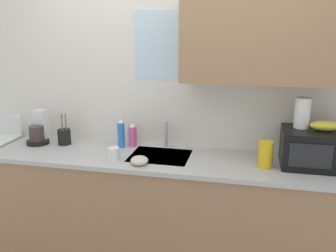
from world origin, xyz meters
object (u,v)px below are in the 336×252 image
Objects in this scene: dish_soap_bottle_blue at (121,134)px; mug_white at (114,154)px; microwave at (314,148)px; paper_towel_roll at (302,113)px; small_bowl at (139,160)px; utensil_crock at (64,136)px; dish_soap_bottle_pink at (133,135)px; banana_bunch at (325,126)px; coffee_maker at (39,131)px; cereal_canister at (266,155)px.

dish_soap_bottle_blue is 0.30m from mug_white.
microwave reaches higher than dish_soap_bottle_blue.
small_bowl is (-1.13, -0.30, -0.35)m from paper_towel_roll.
small_bowl is at bearing -53.18° from dish_soap_bottle_blue.
dish_soap_bottle_blue is 1.89× the size of small_bowl.
small_bowl is (0.76, -0.32, -0.04)m from utensil_crock.
paper_towel_roll is 1.08× the size of dish_soap_bottle_pink.
microwave is 2.00m from utensil_crock.
paper_towel_roll is at bearing 161.57° from banana_bunch.
small_bowl is (0.99, -0.31, -0.07)m from coffee_maker.
dish_soap_bottle_pink is 2.15× the size of mug_white.
dish_soap_bottle_pink is at bearing 6.53° from coffee_maker.
dish_soap_bottle_blue is at bearing 176.05° from microwave.
dish_soap_bottle_pink is at bearing 174.09° from banana_bunch.
banana_bunch reaches higher than dish_soap_bottle_blue.
microwave is 1.26m from small_bowl.
paper_towel_roll reaches higher than cereal_canister.
cereal_canister is at bearing -147.99° from paper_towel_roll.
dish_soap_bottle_blue is (0.73, 0.04, 0.01)m from coffee_maker.
dish_soap_bottle_blue is 2.58× the size of mug_white.
coffee_maker is at bearing 178.53° from banana_bunch.
paper_towel_roll is 0.40m from cereal_canister.
microwave is 1.72× the size of utensil_crock.
mug_white is (0.04, -0.29, -0.07)m from dish_soap_bottle_blue.
banana_bunch is 0.98× the size of dish_soap_bottle_pink.
coffee_maker is at bearing -176.59° from dish_soap_bottle_blue.
microwave is at bearing -178.23° from banana_bunch.
paper_towel_roll is at bearing 32.01° from cereal_canister.
mug_white is at bearing -172.80° from banana_bunch.
dish_soap_bottle_blue is (-1.50, 0.10, -0.02)m from microwave.
mug_white is 0.60m from utensil_crock.
utensil_crock is (-1.90, 0.02, -0.31)m from paper_towel_roll.
dish_soap_bottle_pink is at bearing 114.14° from small_bowl.
cereal_canister is (-0.24, -0.15, -0.28)m from paper_towel_roll.
banana_bunch is at bearing -5.91° from dish_soap_bottle_pink.
coffee_maker reaches higher than dish_soap_bottle_pink.
utensil_crock is at bearing 174.15° from cereal_canister.
coffee_maker is 2.95× the size of mug_white.
paper_towel_roll reaches higher than microwave.
banana_bunch reaches higher than small_bowl.
banana_bunch is (0.05, 0.00, 0.17)m from microwave.
mug_white is (-0.04, -0.34, -0.05)m from dish_soap_bottle_pink.
microwave is 2.38× the size of cereal_canister.
utensil_crock is (-0.54, 0.26, 0.02)m from mug_white.
coffee_maker reaches higher than mug_white.
dish_soap_bottle_blue reaches higher than cereal_canister.
dish_soap_bottle_blue is at bearing 170.10° from cereal_canister.
mug_white is at bearing -25.50° from utensil_crock.
dish_soap_bottle_pink is at bearing 30.79° from dish_soap_bottle_blue.
utensil_crock reaches higher than dish_soap_bottle_pink.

